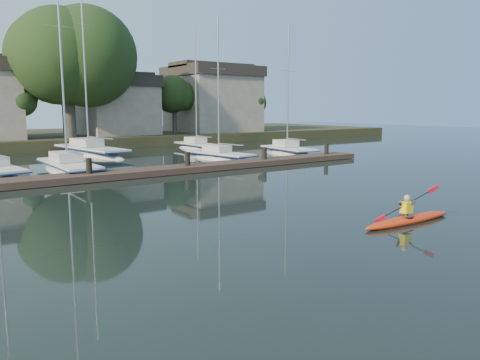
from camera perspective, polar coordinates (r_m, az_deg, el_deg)
ground at (r=15.85m, az=9.18°, el=-5.43°), size 160.00×160.00×0.00m
kayak at (r=16.89m, az=19.81°, el=-4.38°), size 4.30×0.97×1.37m
dock at (r=27.38m, az=-11.89°, el=0.95°), size 34.00×2.00×1.80m
sailboat_2 at (r=30.17m, az=-20.13°, el=0.57°), size 2.08×8.88×14.71m
sailboat_3 at (r=35.09m, az=-2.39°, el=2.21°), size 2.86×7.39×11.61m
sailboat_4 at (r=39.07m, az=5.90°, el=2.82°), size 3.07×7.22×11.89m
sailboat_6 at (r=40.31m, az=-17.73°, el=2.61°), size 3.81×11.40×17.79m
sailboat_7 at (r=43.83m, az=-5.16°, el=3.50°), size 2.18×7.57×12.13m
shore at (r=52.65m, az=-22.11°, el=7.50°), size 90.00×25.25×12.75m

